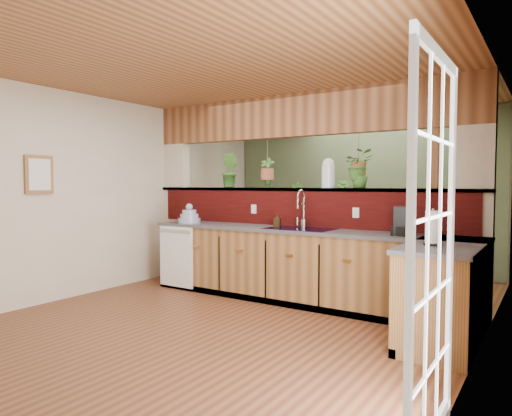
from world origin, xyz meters
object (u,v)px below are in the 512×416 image
Objects in this scene: coffee_maker at (401,222)px; paper_towel at (433,229)px; soap_dispenser at (277,220)px; glass_jar at (328,173)px; dish_stack at (189,217)px; faucet at (302,207)px; shelving_console at (326,239)px.

coffee_maker is 0.93× the size of paper_towel.
soap_dispenser is 0.86m from glass_jar.
dish_stack is 0.95× the size of paper_towel.
glass_jar reaches higher than soap_dispenser.
faucet reaches higher than paper_towel.
paper_towel is at bearing -19.71° from soap_dispenser.
paper_towel reaches higher than shelving_console.
shelving_console is at bearing 128.76° from paper_towel.
paper_towel reaches higher than coffee_maker.
faucet reaches higher than soap_dispenser.
faucet is 1.28× the size of glass_jar.
soap_dispenser is at bearing -159.22° from faucet.
dish_stack is 2.62m from shelving_console.
glass_jar is 2.36m from shelving_console.
dish_stack is at bearing -165.33° from glass_jar.
paper_towel is (3.34, -0.56, 0.06)m from dish_stack.
glass_jar reaches higher than shelving_console.
coffee_maker is 0.78m from paper_towel.
faucet is 1.46× the size of paper_towel.
soap_dispenser is at bearing 6.83° from dish_stack.
dish_stack is at bearing -170.57° from faucet.
paper_towel reaches higher than dish_stack.
soap_dispenser is at bearing -148.62° from glass_jar.
coffee_maker is 0.19× the size of shelving_console.
glass_jar reaches higher than paper_towel.
coffee_maker is at bearing 125.40° from paper_towel.
faucet is 2.75× the size of soap_dispenser.
faucet is 0.29× the size of shelving_console.
glass_jar reaches higher than faucet.
faucet is 1.53× the size of dish_stack.
faucet reaches higher than shelving_console.
shelving_console is (-0.64, 2.12, -0.65)m from faucet.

